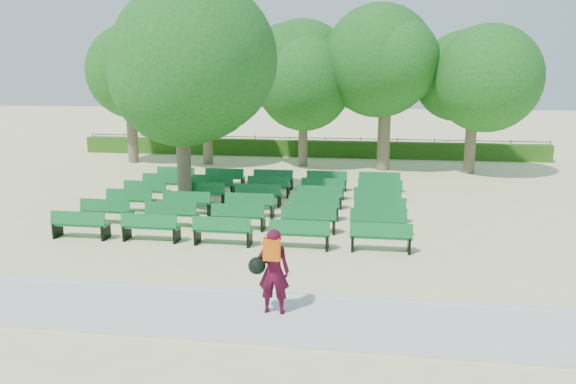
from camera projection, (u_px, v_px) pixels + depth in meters
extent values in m
plane|color=beige|center=(254.00, 218.00, 17.99)|extent=(120.00, 120.00, 0.00)
cube|color=silver|center=(173.00, 311.00, 10.83)|extent=(30.00, 2.20, 0.06)
cube|color=silver|center=(192.00, 288.00, 11.94)|extent=(30.00, 0.12, 0.10)
cube|color=#2B5917|center=(307.00, 149.00, 31.44)|extent=(26.00, 0.70, 0.90)
cube|color=#12682D|center=(255.00, 199.00, 18.87)|extent=(1.62, 0.54, 0.05)
cube|color=#12682D|center=(254.00, 194.00, 18.64)|extent=(1.60, 0.22, 0.37)
cylinder|color=brown|center=(184.00, 159.00, 19.32)|extent=(0.49, 0.49, 3.33)
ellipsoid|color=#1B5D1B|center=(180.00, 64.00, 18.67)|extent=(5.49, 5.49, 4.94)
imported|color=#43091D|center=(274.00, 271.00, 10.55)|extent=(0.60, 0.40, 1.65)
cube|color=#D8560B|center=(272.00, 250.00, 10.27)|extent=(0.31, 0.15, 0.39)
sphere|color=black|center=(257.00, 266.00, 10.52)|extent=(0.33, 0.33, 0.33)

